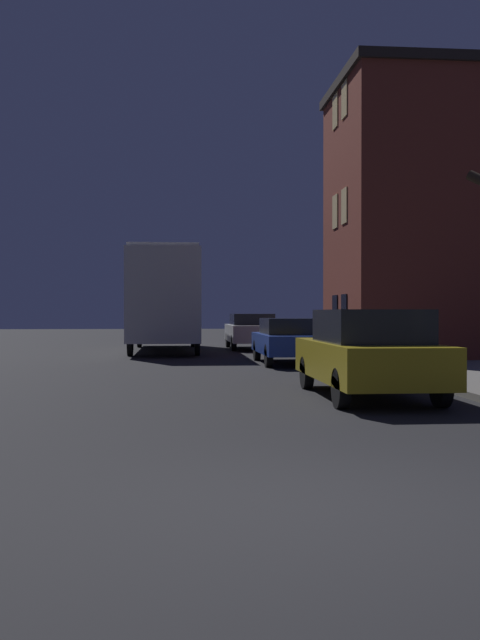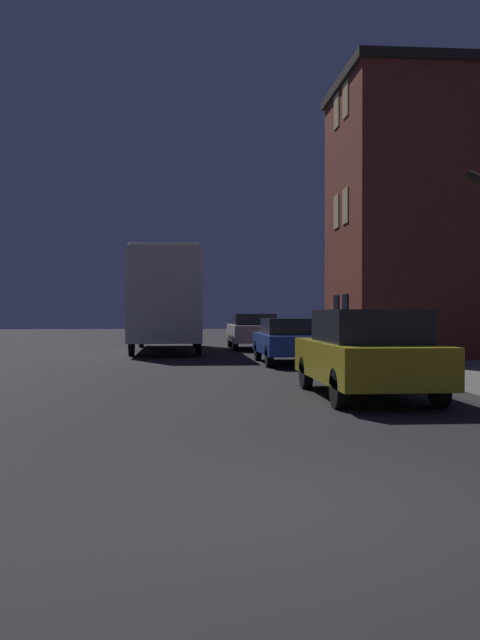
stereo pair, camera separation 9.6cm
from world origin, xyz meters
name	(u,v)px [view 2 (the right image)]	position (x,y,z in m)	size (l,w,h in m)	color
ground_plane	(327,509)	(0.00, 0.00, 0.00)	(120.00, 120.00, 0.00)	black
brick_building	(397,217)	(5.86, 17.12, 4.59)	(3.92, 5.49, 8.89)	brown
bus	(167,293)	(-1.64, 22.56, 2.25)	(2.51, 9.56, 3.79)	beige
car_near_lane	(366,352)	(2.14, 6.93, 0.80)	(1.79, 4.48, 1.55)	olive
car_mid_lane	(291,339)	(2.11, 15.25, 0.71)	(1.80, 4.34, 1.33)	navy
car_far_lane	(253,330)	(1.84, 23.69, 0.77)	(1.84, 4.75, 1.45)	#B7BABF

